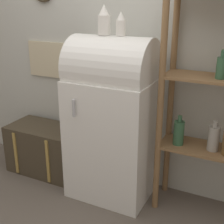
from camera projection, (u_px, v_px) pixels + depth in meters
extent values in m
plane|color=#60564C|center=(98.00, 206.00, 2.71)|extent=(12.00, 12.00, 0.00)
cube|color=#B7B7AD|center=(127.00, 41.00, 2.72)|extent=(7.00, 0.05, 2.70)
cube|color=#C6B793|center=(49.00, 60.00, 3.12)|extent=(0.49, 0.02, 0.35)
cube|color=white|center=(112.00, 138.00, 2.75)|extent=(0.70, 0.55, 1.07)
cylinder|color=white|center=(112.00, 68.00, 2.54)|extent=(0.69, 0.53, 0.53)
cylinder|color=#B7B7BC|center=(74.00, 108.00, 2.46)|extent=(0.02, 0.02, 0.14)
cube|color=#423828|center=(45.00, 149.00, 3.21)|extent=(0.72, 0.41, 0.49)
cube|color=#AD8942|center=(16.00, 153.00, 3.11)|extent=(0.03, 0.01, 0.44)
cube|color=#AD8942|center=(48.00, 162.00, 2.95)|extent=(0.03, 0.01, 0.44)
cylinder|color=olive|center=(160.00, 113.00, 2.41)|extent=(0.05, 0.05, 1.73)
cylinder|color=olive|center=(171.00, 102.00, 2.65)|extent=(0.05, 0.05, 1.73)
cube|color=olive|center=(204.00, 149.00, 2.49)|extent=(0.70, 0.32, 0.02)
cube|color=olive|center=(212.00, 78.00, 2.29)|extent=(0.70, 0.32, 0.02)
cylinder|color=#335B3D|center=(221.00, 68.00, 2.21)|extent=(0.07, 0.07, 0.15)
cylinder|color=#335B3D|center=(223.00, 55.00, 2.18)|extent=(0.03, 0.03, 0.04)
cylinder|color=#335B3D|center=(224.00, 64.00, 2.21)|extent=(0.06, 0.06, 0.21)
cylinder|color=#9E998E|center=(213.00, 139.00, 2.42)|extent=(0.09, 0.09, 0.20)
cylinder|color=#9E998E|center=(215.00, 124.00, 2.37)|extent=(0.04, 0.04, 0.05)
cylinder|color=#335B3D|center=(179.00, 133.00, 2.51)|extent=(0.09, 0.09, 0.20)
cylinder|color=#335B3D|center=(180.00, 119.00, 2.47)|extent=(0.03, 0.03, 0.05)
cylinder|color=white|center=(104.00, 25.00, 2.44)|extent=(0.10, 0.10, 0.15)
cone|color=white|center=(104.00, 10.00, 2.40)|extent=(0.08, 0.08, 0.08)
cylinder|color=white|center=(121.00, 28.00, 2.40)|extent=(0.08, 0.08, 0.12)
cone|color=white|center=(121.00, 16.00, 2.37)|extent=(0.06, 0.06, 0.06)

